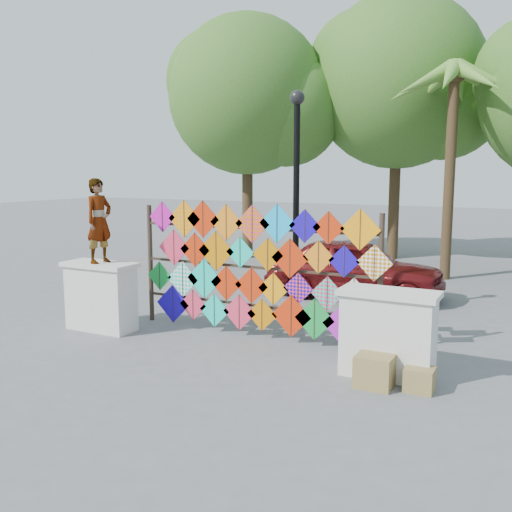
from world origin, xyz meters
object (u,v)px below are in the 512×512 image
Objects in this scene: kite_rack at (255,270)px; vendor_woman at (99,221)px; sedan at (355,268)px; lamppost at (296,185)px.

kite_rack is 3.16× the size of vendor_woman.
kite_rack is 1.19× the size of sedan.
vendor_woman is 6.04m from sedan.
lamppost reaches higher than vendor_woman.
vendor_woman is 0.35× the size of lamppost.
vendor_woman reaches higher than sedan.
vendor_woman is at bearing -143.46° from lamppost.
lamppost is (2.97, 2.20, 0.64)m from vendor_woman.
lamppost is at bearing 167.26° from sedan.
kite_rack is 3.00m from vendor_woman.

